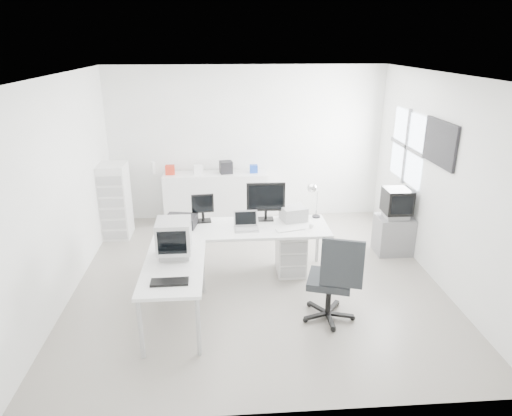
{
  "coord_description": "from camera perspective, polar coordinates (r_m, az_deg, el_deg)",
  "views": [
    {
      "loc": [
        -0.44,
        -5.73,
        3.2
      ],
      "look_at": [
        0.0,
        0.2,
        1.0
      ],
      "focal_mm": 32.0,
      "sensor_mm": 36.0,
      "label": 1
    }
  ],
  "objects": [
    {
      "name": "crt_monitor",
      "position": [
        5.51,
        -10.22,
        -3.68
      ],
      "size": [
        0.43,
        0.43,
        0.49
      ],
      "primitive_type": null,
      "rotation": [
        0.0,
        0.0,
        0.01
      ],
      "color": "#B7B7BA",
      "rests_on": "side_desk"
    },
    {
      "name": "back_wall",
      "position": [
        8.44,
        -1.17,
        7.98
      ],
      "size": [
        5.0,
        0.02,
        2.8
      ],
      "primitive_type": "cube",
      "color": "white",
      "rests_on": "floor"
    },
    {
      "name": "white_mouse",
      "position": [
        6.36,
        6.91,
        -2.21
      ],
      "size": [
        0.06,
        0.06,
        0.06
      ],
      "primitive_type": "sphere",
      "color": "white",
      "rests_on": "main_desk"
    },
    {
      "name": "wall_picture",
      "position": [
        6.65,
        22.02,
        7.55
      ],
      "size": [
        0.04,
        0.9,
        0.6
      ],
      "primitive_type": null,
      "color": "black",
      "rests_on": "right_wall"
    },
    {
      "name": "office_chair",
      "position": [
        5.54,
        9.21,
        -8.4
      ],
      "size": [
        0.82,
        0.82,
        1.13
      ],
      "primitive_type": null,
      "rotation": [
        0.0,
        0.0,
        -0.31
      ],
      "color": "#292C2E",
      "rests_on": "floor"
    },
    {
      "name": "ceiling",
      "position": [
        5.76,
        0.15,
        16.31
      ],
      "size": [
        5.0,
        5.0,
        0.01
      ],
      "primitive_type": "cube",
      "color": "white",
      "rests_on": "back_wall"
    },
    {
      "name": "tv_cabinet",
      "position": [
        7.55,
        16.79,
        -3.22
      ],
      "size": [
        0.55,
        0.45,
        0.6
      ],
      "primitive_type": "cube",
      "color": "slate",
      "rests_on": "floor"
    },
    {
      "name": "inkjet_printer",
      "position": [
        6.44,
        -9.34,
        -1.63
      ],
      "size": [
        0.47,
        0.39,
        0.15
      ],
      "primitive_type": "cube",
      "rotation": [
        0.0,
        0.0,
        -0.18
      ],
      "color": "black",
      "rests_on": "main_desk"
    },
    {
      "name": "sideboard",
      "position": [
        8.43,
        -5.04,
        1.29
      ],
      "size": [
        1.86,
        0.47,
        0.93
      ],
      "primitive_type": "cube",
      "color": "white",
      "rests_on": "floor"
    },
    {
      "name": "right_wall",
      "position": [
        6.69,
        22.05,
        3.17
      ],
      "size": [
        0.02,
        5.0,
        2.8
      ],
      "primitive_type": "cube",
      "color": "white",
      "rests_on": "floor"
    },
    {
      "name": "lcd_monitor_large",
      "position": [
        6.51,
        1.24,
        0.87
      ],
      "size": [
        0.55,
        0.23,
        0.57
      ],
      "primitive_type": null,
      "rotation": [
        0.0,
        0.0,
        -0.01
      ],
      "color": "black",
      "rests_on": "main_desk"
    },
    {
      "name": "filing_cabinet",
      "position": [
        8.08,
        -17.17,
        0.86
      ],
      "size": [
        0.45,
        0.53,
        1.27
      ],
      "primitive_type": "cube",
      "color": "white",
      "rests_on": "floor"
    },
    {
      "name": "side_desk",
      "position": [
        5.57,
        -10.06,
        -10.55
      ],
      "size": [
        0.7,
        1.4,
        0.75
      ],
      "primitive_type": null,
      "color": "white",
      "rests_on": "floor"
    },
    {
      "name": "clutter_box_b",
      "position": [
        8.28,
        -7.24,
        4.81
      ],
      "size": [
        0.18,
        0.16,
        0.16
      ],
      "primitive_type": "cube",
      "rotation": [
        0.0,
        0.0,
        0.14
      ],
      "color": "white",
      "rests_on": "sideboard"
    },
    {
      "name": "desk_lamp",
      "position": [
        6.69,
        7.6,
        0.56
      ],
      "size": [
        0.16,
        0.16,
        0.42
      ],
      "primitive_type": null,
      "rotation": [
        0.0,
        0.0,
        -0.15
      ],
      "color": "silver",
      "rests_on": "main_desk"
    },
    {
      "name": "clutter_box_c",
      "position": [
        8.26,
        -3.77,
        5.11
      ],
      "size": [
        0.25,
        0.23,
        0.22
      ],
      "primitive_type": "cube",
      "rotation": [
        0.0,
        0.0,
        0.17
      ],
      "color": "black",
      "rests_on": "sideboard"
    },
    {
      "name": "window",
      "position": [
        7.69,
        18.33,
        7.26
      ],
      "size": [
        0.02,
        1.2,
        1.1
      ],
      "primitive_type": null,
      "color": "white",
      "rests_on": "right_wall"
    },
    {
      "name": "floor",
      "position": [
        6.58,
        0.13,
        -8.8
      ],
      "size": [
        5.0,
        5.0,
        0.01
      ],
      "primitive_type": "cube",
      "color": "beige",
      "rests_on": "ground"
    },
    {
      "name": "black_keyboard",
      "position": [
        5.03,
        -10.75,
        -9.07
      ],
      "size": [
        0.41,
        0.17,
        0.03
      ],
      "primitive_type": "cube",
      "rotation": [
        0.0,
        0.0,
        0.02
      ],
      "color": "black",
      "rests_on": "side_desk"
    },
    {
      "name": "clutter_box_a",
      "position": [
        8.32,
        -10.69,
        4.7
      ],
      "size": [
        0.17,
        0.15,
        0.16
      ],
      "primitive_type": "cube",
      "rotation": [
        0.0,
        0.0,
        0.04
      ],
      "color": "red",
      "rests_on": "sideboard"
    },
    {
      "name": "drawer_pedestal",
      "position": [
        6.65,
        4.37,
        -5.62
      ],
      "size": [
        0.4,
        0.5,
        0.6
      ],
      "primitive_type": "cube",
      "color": "white",
      "rests_on": "floor"
    },
    {
      "name": "laser_printer",
      "position": [
        6.59,
        4.71,
        -0.67
      ],
      "size": [
        0.4,
        0.37,
        0.2
      ],
      "primitive_type": "cube",
      "rotation": [
        0.0,
        0.0,
        0.24
      ],
      "color": "#A5A5A5",
      "rests_on": "main_desk"
    },
    {
      "name": "crt_tv",
      "position": [
        7.36,
        17.19,
        0.53
      ],
      "size": [
        0.5,
        0.48,
        0.45
      ],
      "primitive_type": null,
      "color": "black",
      "rests_on": "tv_cabinet"
    },
    {
      "name": "clutter_bottle",
      "position": [
        8.39,
        -12.72,
        4.89
      ],
      "size": [
        0.07,
        0.07,
        0.22
      ],
      "primitive_type": "cylinder",
      "color": "white",
      "rests_on": "sideboard"
    },
    {
      "name": "left_wall",
      "position": [
        6.35,
        -22.98,
        2.18
      ],
      "size": [
        0.02,
        5.0,
        2.8
      ],
      "primitive_type": "cube",
      "color": "white",
      "rests_on": "floor"
    },
    {
      "name": "main_desk",
      "position": [
        6.51,
        -1.68,
        -5.44
      ],
      "size": [
        2.4,
        0.8,
        0.75
      ],
      "primitive_type": null,
      "color": "white",
      "rests_on": "floor"
    },
    {
      "name": "white_keyboard",
      "position": [
        6.27,
        4.29,
        -2.67
      ],
      "size": [
        0.42,
        0.22,
        0.02
      ],
      "primitive_type": "cube",
      "rotation": [
        0.0,
        0.0,
        0.25
      ],
      "color": "white",
      "rests_on": "main_desk"
    },
    {
      "name": "lcd_monitor_small",
      "position": [
        6.52,
        -6.67,
        -0.07
      ],
      "size": [
        0.33,
        0.21,
        0.39
      ],
      "primitive_type": null,
      "rotation": [
        0.0,
        0.0,
        0.11
      ],
      "color": "black",
      "rests_on": "main_desk"
    },
    {
      "name": "clutter_box_d",
      "position": [
        8.29,
        -0.29,
        4.92
      ],
      "size": [
        0.14,
        0.12,
        0.14
      ],
      "primitive_type": "cube",
      "rotation": [
        0.0,
        0.0,
        0.0
      ],
      "color": "#173CA1",
      "rests_on": "sideboard"
    },
    {
      "name": "laptop",
      "position": [
        6.22,
        -1.22,
        -1.81
      ],
      "size": [
        0.34,
        0.35,
        0.22
      ],
      "primitive_type": null,
      "rotation": [
        0.0,
        0.0,
        0.03
      ],
      "color": "#B7B7BA",
      "rests_on": "main_desk"
    }
  ]
}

